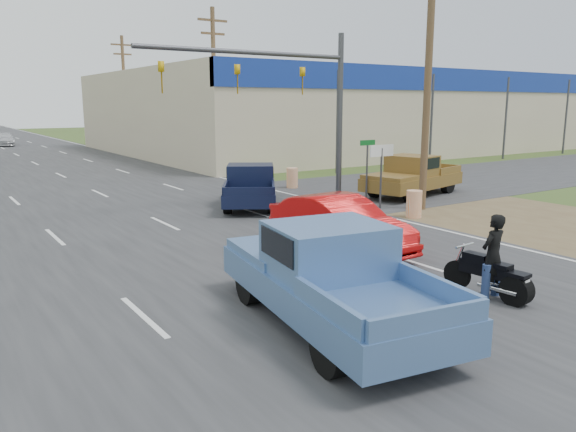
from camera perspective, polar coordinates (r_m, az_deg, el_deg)
main_road at (r=42.93m, az=-24.32°, el=4.90°), size 15.00×180.00×0.02m
cross_road at (r=21.73m, az=-14.35°, el=0.15°), size 120.00×10.00×0.02m
dirt_verge at (r=22.11m, az=21.78°, el=-0.14°), size 8.00×18.00×0.01m
big_box_store at (r=57.39m, az=9.20°, el=10.44°), size 50.00×28.10×6.60m
utility_pole_1 at (r=22.44m, az=14.07°, el=14.14°), size 2.00×0.28×10.00m
utility_pole_2 at (r=37.06m, az=-7.51°, el=13.15°), size 2.00×0.28×10.00m
utility_pole_3 at (r=53.77m, az=-16.27°, el=12.22°), size 2.00×0.28×10.00m
tree_3 at (r=95.16m, az=7.06°, el=12.55°), size 8.40×8.40×10.40m
tree_5 at (r=103.98m, az=-13.22°, el=12.06°), size 7.98×7.98×9.88m
barrel_0 at (r=20.94m, az=12.69°, el=1.18°), size 0.56×0.56×1.00m
barrel_1 at (r=27.63m, az=0.43°, el=3.88°), size 0.56×0.56×1.00m
lane_sign at (r=22.30m, az=9.47°, el=5.55°), size 1.20×0.08×2.52m
street_name_sign at (r=23.83m, az=8.04°, el=5.25°), size 0.80×0.08×2.61m
signal_mast at (r=23.07m, az=0.02°, el=13.11°), size 9.12×0.40×7.00m
red_convertible at (r=15.72m, az=5.24°, el=-0.90°), size 1.79×4.76×1.55m
motorcycle at (r=12.76m, az=20.13°, el=-5.90°), size 0.64×2.08×1.05m
rider at (r=12.68m, az=20.07°, el=-4.12°), size 0.67×0.47×1.74m
blue_pickup at (r=10.58m, az=3.99°, el=-5.87°), size 3.14×6.10×1.93m
navy_pickup at (r=22.81m, az=-3.82°, el=3.16°), size 4.36×5.39×1.70m
brown_pickup at (r=25.87m, az=12.43°, el=4.04°), size 5.84×3.33×1.82m
distant_car_silver at (r=62.11m, az=-26.81°, el=6.95°), size 2.35×4.48×1.24m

